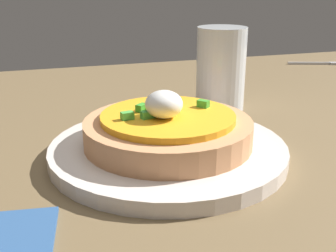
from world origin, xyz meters
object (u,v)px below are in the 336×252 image
Objects in this scene: cup_near at (221,74)px; fork at (320,63)px; plate at (168,150)px; pizza at (168,129)px.

fork is (35.52, 23.95, -5.04)cm from cup_near.
cup_near reaches higher than fork.
plate is 2.50cm from pizza.
cup_near reaches higher than plate.
pizza reaches higher than plate.
fork is (48.30, 38.77, -0.53)cm from plate.
fork is at bearing 38.75° from plate.
plate is 1.42× the size of pizza.
cup_near is 1.01× the size of fork.
plate is 2.17× the size of fork.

